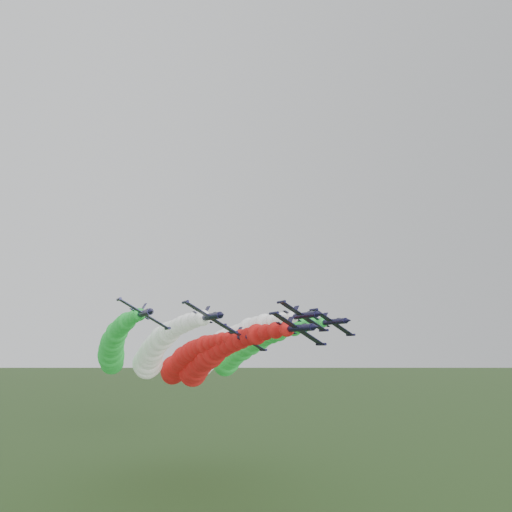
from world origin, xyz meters
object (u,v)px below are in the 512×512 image
object	(u,v)px
jet_inner_right	(214,352)
jet_outer_right	(240,353)
jet_trail	(180,364)
jet_inner_left	(153,355)
jet_outer_left	(113,350)
jet_lead	(205,362)

from	to	relation	value
jet_inner_right	jet_outer_right	world-z (taller)	jet_inner_right
jet_inner_right	jet_trail	xyz separation A→B (m)	(-5.50, 14.58, -3.67)
jet_inner_left	jet_trail	distance (m)	16.90
jet_outer_left	jet_outer_right	distance (m)	38.48
jet_inner_right	jet_lead	bearing A→B (deg)	-126.06
jet_trail	jet_inner_right	bearing A→B (deg)	-69.32
jet_trail	jet_inner_left	bearing A→B (deg)	-135.12
jet_lead	jet_outer_right	size ratio (longest dim) A/B	1.00
jet_outer_left	jet_trail	distance (m)	22.50
jet_lead	jet_outer_right	world-z (taller)	jet_outer_right
jet_outer_left	jet_lead	bearing A→B (deg)	-37.66
jet_inner_left	jet_inner_right	xyz separation A→B (m)	(17.30, -2.83, 0.76)
jet_inner_left	jet_outer_left	bearing A→B (deg)	144.78
jet_inner_left	jet_trail	size ratio (longest dim) A/B	1.00
jet_inner_left	jet_trail	xyz separation A→B (m)	(11.79, 11.74, -2.91)
jet_outer_right	jet_trail	xyz separation A→B (m)	(-16.75, 7.85, -3.19)
jet_outer_right	jet_trail	world-z (taller)	jet_outer_right
jet_outer_left	jet_trail	xyz separation A→B (m)	(21.60, 4.82, -4.10)
jet_inner_right	jet_outer_right	xyz separation A→B (m)	(11.25, 6.72, -0.48)
jet_lead	jet_outer_left	bearing A→B (deg)	142.34
jet_outer_left	jet_outer_right	xyz separation A→B (m)	(38.35, -3.03, -0.90)
jet_trail	jet_outer_left	bearing A→B (deg)	-167.41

